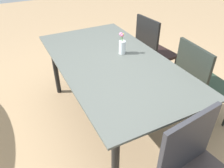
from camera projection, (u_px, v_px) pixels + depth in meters
name	position (u px, v px, depth m)	size (l,w,h in m)	color
ground_plane	(116.00, 124.00, 2.47)	(12.00, 12.00, 0.00)	#9E7F5B
dining_table	(112.00, 67.00, 2.12)	(1.82, 0.98, 0.76)	#4C514C
chair_near_right	(152.00, 50.00, 2.80)	(0.45, 0.45, 0.96)	black
chair_near_left	(199.00, 81.00, 2.21)	(0.50, 0.50, 0.94)	#203023
flower_vase	(122.00, 45.00, 2.16)	(0.07, 0.07, 0.22)	silver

